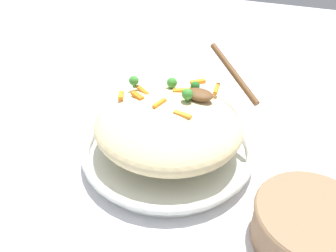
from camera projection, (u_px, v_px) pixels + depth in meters
The scene contains 17 objects.
ground_plane at pixel (168, 156), 0.68m from camera, with size 2.40×2.40×0.00m, color silver.
serving_bowl at pixel (168, 149), 0.67m from camera, with size 0.35×0.35×0.04m.
pasta_mound at pixel (168, 125), 0.64m from camera, with size 0.29×0.27×0.10m, color beige.
carrot_piece_0 at pixel (182, 115), 0.58m from camera, with size 0.03×0.01×0.01m, color orange.
carrot_piece_1 at pixel (137, 96), 0.63m from camera, with size 0.03×0.01×0.01m, color orange.
carrot_piece_2 at pixel (142, 90), 0.66m from camera, with size 0.04×0.01×0.01m, color orange.
carrot_piece_3 at pixel (217, 89), 0.66m from camera, with size 0.04×0.01×0.01m, color orange.
carrot_piece_4 at pixel (198, 82), 0.68m from camera, with size 0.03×0.01×0.01m, color orange.
carrot_piece_5 at pixel (160, 103), 0.60m from camera, with size 0.03×0.01×0.01m, color orange.
carrot_piece_6 at pixel (121, 95), 0.64m from camera, with size 0.03×0.01×0.01m, color orange.
carrot_piece_7 at pixel (182, 91), 0.65m from camera, with size 0.04×0.01×0.01m, color orange.
broccoli_floret_0 at pixel (134, 81), 0.66m from camera, with size 0.02×0.02×0.03m.
broccoli_floret_1 at pixel (187, 94), 0.61m from camera, with size 0.02×0.02×0.03m.
broccoli_floret_2 at pixel (195, 86), 0.65m from camera, with size 0.02×0.02×0.02m.
broccoli_floret_3 at pixel (172, 83), 0.66m from camera, with size 0.02×0.02×0.02m.
serving_spoon at pixel (212, 86), 0.63m from camera, with size 0.14×0.13×0.07m.
companion_bowl at pixel (311, 225), 0.50m from camera, with size 0.18×0.18×0.07m.
Camera 1 is at (0.19, -0.48, 0.45)m, focal length 35.17 mm.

